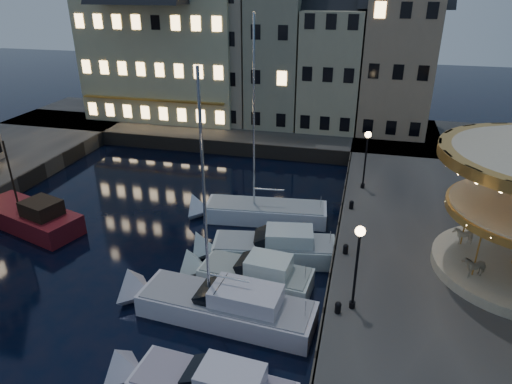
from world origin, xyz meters
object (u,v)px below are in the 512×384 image
(motorboat_c, at_px, (218,305))
(motorboat_d, at_px, (248,276))
(streetlamp_b, at_px, (357,256))
(bollard_d, at_px, (351,204))
(motorboat_f, at_px, (257,212))
(bollard_b, at_px, (338,307))
(streetlamp_c, at_px, (366,152))
(motorboat_e, at_px, (267,249))
(red_fishing_boat, at_px, (32,218))
(bollard_c, at_px, (346,248))

(motorboat_c, height_order, motorboat_d, motorboat_c)
(streetlamp_b, height_order, bollard_d, streetlamp_b)
(motorboat_c, distance_m, motorboat_f, 10.09)
(bollard_b, xyz_separation_m, motorboat_f, (-6.13, 10.00, -1.07))
(streetlamp_c, distance_m, bollard_d, 4.29)
(streetlamp_c, distance_m, motorboat_e, 10.47)
(bollard_d, xyz_separation_m, red_fishing_boat, (-20.07, -5.19, -0.90))
(motorboat_f, bearing_deg, streetlamp_c, 30.72)
(streetlamp_b, distance_m, motorboat_e, 7.83)
(bollard_b, relative_size, bollard_d, 1.00)
(streetlamp_c, height_order, bollard_b, streetlamp_c)
(streetlamp_c, distance_m, motorboat_f, 8.57)
(streetlamp_b, bearing_deg, bollard_c, 97.59)
(bollard_b, height_order, motorboat_e, motorboat_e)
(bollard_d, bearing_deg, bollard_c, -90.00)
(bollard_b, distance_m, motorboat_e, 7.10)
(motorboat_f, distance_m, red_fishing_boat, 14.71)
(streetlamp_b, xyz_separation_m, motorboat_c, (-6.16, -0.57, -3.34))
(motorboat_e, bearing_deg, motorboat_c, -101.58)
(streetlamp_b, relative_size, bollard_b, 7.32)
(bollard_b, relative_size, red_fishing_boat, 0.07)
(red_fishing_boat, bearing_deg, motorboat_c, -20.34)
(motorboat_d, height_order, motorboat_f, motorboat_f)
(bollard_c, xyz_separation_m, motorboat_c, (-5.56, -5.07, -0.92))
(motorboat_d, bearing_deg, red_fishing_boat, 170.07)
(motorboat_f, relative_size, red_fishing_boat, 1.53)
(motorboat_f, bearing_deg, bollard_c, -39.22)
(bollard_c, bearing_deg, motorboat_f, 140.78)
(motorboat_c, bearing_deg, bollard_d, 62.25)
(motorboat_c, bearing_deg, bollard_c, 42.35)
(streetlamp_b, relative_size, motorboat_d, 0.60)
(motorboat_c, relative_size, red_fishing_boat, 1.59)
(red_fishing_boat, bearing_deg, motorboat_d, -9.93)
(streetlamp_c, relative_size, bollard_c, 7.32)
(motorboat_c, xyz_separation_m, motorboat_d, (0.75, 2.71, -0.04))
(bollard_b, bearing_deg, motorboat_c, -179.29)
(bollard_c, height_order, bollard_d, same)
(motorboat_c, height_order, red_fishing_boat, motorboat_c)
(bollard_c, relative_size, bollard_d, 1.00)
(red_fishing_boat, bearing_deg, bollard_c, -0.88)
(motorboat_c, relative_size, motorboat_e, 1.55)
(motorboat_f, xyz_separation_m, red_fishing_boat, (-13.94, -4.69, 0.17))
(bollard_c, relative_size, red_fishing_boat, 0.07)
(bollard_d, bearing_deg, streetlamp_b, -86.57)
(motorboat_f, bearing_deg, streetlamp_b, -54.69)
(streetlamp_c, xyz_separation_m, bollard_c, (-0.60, -9.00, -2.41))
(red_fishing_boat, bearing_deg, streetlamp_b, -13.10)
(streetlamp_b, relative_size, streetlamp_c, 1.00)
(streetlamp_b, relative_size, red_fishing_boat, 0.53)
(streetlamp_c, xyz_separation_m, bollard_b, (-0.60, -14.00, -2.41))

